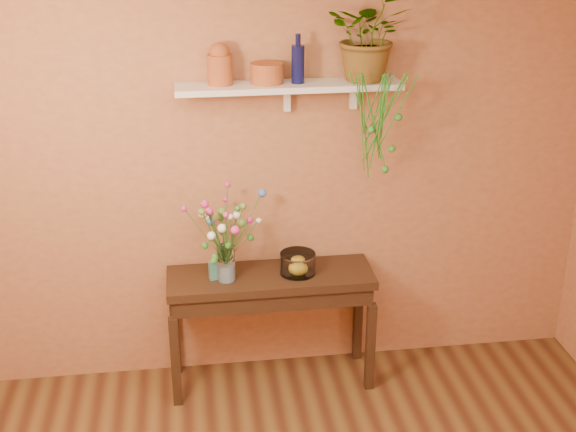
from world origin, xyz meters
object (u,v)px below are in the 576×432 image
at_px(blue_bottle, 298,63).
at_px(bouquet, 224,224).
at_px(glass_vase, 226,266).
at_px(spider_plant, 370,35).
at_px(sideboard, 271,290).
at_px(glass_bowl, 298,264).
at_px(terracotta_jug, 220,65).

xyz_separation_m(blue_bottle, bouquet, (-0.46, -0.16, -0.90)).
bearing_deg(glass_vase, bouquet, -110.05).
bearing_deg(bouquet, spider_plant, 11.20).
relative_size(sideboard, glass_bowl, 5.78).
bearing_deg(terracotta_jug, blue_bottle, -2.18).
height_order(blue_bottle, glass_vase, blue_bottle).
distance_m(sideboard, terracotta_jug, 1.42).
height_order(terracotta_jug, blue_bottle, blue_bottle).
distance_m(bouquet, glass_bowl, 0.55).
bearing_deg(blue_bottle, spider_plant, 1.81).
bearing_deg(sideboard, blue_bottle, 28.58).
distance_m(sideboard, glass_bowl, 0.24).
height_order(sideboard, spider_plant, spider_plant).
bearing_deg(terracotta_jug, glass_vase, -93.56).
bearing_deg(bouquet, blue_bottle, 19.23).
bearing_deg(sideboard, bouquet, -167.45).
bearing_deg(blue_bottle, glass_bowl, -96.00).
bearing_deg(bouquet, sideboard, 12.55).
bearing_deg(spider_plant, glass_bowl, -164.41).
bearing_deg(spider_plant, terracotta_jug, 179.76).
height_order(terracotta_jug, glass_vase, terracotta_jug).
bearing_deg(glass_bowl, glass_vase, -175.41).
bearing_deg(glass_vase, sideboard, 9.08).
xyz_separation_m(glass_vase, bouquet, (-0.01, -0.02, 0.29)).
bearing_deg(glass_bowl, sideboard, 177.25).
relative_size(terracotta_jug, blue_bottle, 0.86).
height_order(sideboard, glass_vase, glass_vase).
distance_m(terracotta_jug, spider_plant, 0.87).
bearing_deg(terracotta_jug, bouquet, -95.37).
relative_size(terracotta_jug, glass_bowl, 1.08).
height_order(spider_plant, glass_bowl, spider_plant).
bearing_deg(glass_bowl, bouquet, -173.12).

